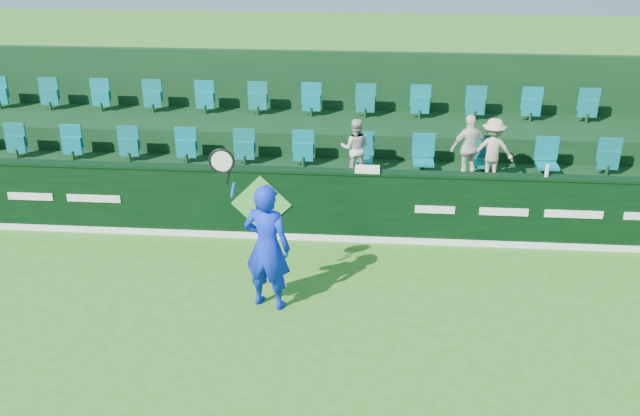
# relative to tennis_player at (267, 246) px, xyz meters

# --- Properties ---
(ground) EXTENTS (60.00, 60.00, 0.00)m
(ground) POSITION_rel_tennis_player_xyz_m (-0.44, -1.66, -1.01)
(ground) COLOR #316E1A
(ground) RESTS_ON ground
(sponsor_hoarding) EXTENTS (16.00, 0.25, 1.35)m
(sponsor_hoarding) POSITION_rel_tennis_player_xyz_m (-0.44, 2.34, -0.34)
(sponsor_hoarding) COLOR black
(sponsor_hoarding) RESTS_ON ground
(stand_tier_front) EXTENTS (16.00, 2.00, 0.80)m
(stand_tier_front) POSITION_rel_tennis_player_xyz_m (-0.44, 3.44, -0.61)
(stand_tier_front) COLOR black
(stand_tier_front) RESTS_ON ground
(stand_tier_back) EXTENTS (16.00, 1.80, 1.30)m
(stand_tier_back) POSITION_rel_tennis_player_xyz_m (-0.44, 5.34, -0.36)
(stand_tier_back) COLOR black
(stand_tier_back) RESTS_ON ground
(stand_rear) EXTENTS (16.00, 4.10, 2.60)m
(stand_rear) POSITION_rel_tennis_player_xyz_m (-0.44, 5.79, 0.20)
(stand_rear) COLOR black
(stand_rear) RESTS_ON ground
(seat_row_front) EXTENTS (13.50, 0.50, 0.60)m
(seat_row_front) POSITION_rel_tennis_player_xyz_m (-0.44, 3.84, 0.09)
(seat_row_front) COLOR #056B77
(seat_row_front) RESTS_ON stand_tier_front
(seat_row_back) EXTENTS (13.50, 0.50, 0.60)m
(seat_row_back) POSITION_rel_tennis_player_xyz_m (-0.44, 5.64, 0.59)
(seat_row_back) COLOR #056B77
(seat_row_back) RESTS_ON stand_tier_back
(tennis_player) EXTENTS (1.23, 0.66, 2.61)m
(tennis_player) POSITION_rel_tennis_player_xyz_m (0.00, 0.00, 0.00)
(tennis_player) COLOR #0C22D4
(tennis_player) RESTS_ON ground
(spectator_left) EXTENTS (0.56, 0.44, 1.15)m
(spectator_left) POSITION_rel_tennis_player_xyz_m (1.19, 3.46, 0.36)
(spectator_left) COLOR beige
(spectator_left) RESTS_ON stand_tier_front
(spectator_middle) EXTENTS (0.81, 0.55, 1.28)m
(spectator_middle) POSITION_rel_tennis_player_xyz_m (3.33, 3.46, 0.43)
(spectator_middle) COLOR silver
(spectator_middle) RESTS_ON stand_tier_front
(spectator_right) EXTENTS (0.83, 0.53, 1.22)m
(spectator_right) POSITION_rel_tennis_player_xyz_m (3.76, 3.46, 0.40)
(spectator_right) COLOR tan
(spectator_right) RESTS_ON stand_tier_front
(towel) EXTENTS (0.43, 0.28, 0.06)m
(towel) POSITION_rel_tennis_player_xyz_m (1.44, 2.34, 0.37)
(towel) COLOR white
(towel) RESTS_ON sponsor_hoarding
(drinks_bottle) EXTENTS (0.07, 0.07, 0.21)m
(drinks_bottle) POSITION_rel_tennis_player_xyz_m (4.53, 2.34, 0.44)
(drinks_bottle) COLOR silver
(drinks_bottle) RESTS_ON sponsor_hoarding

